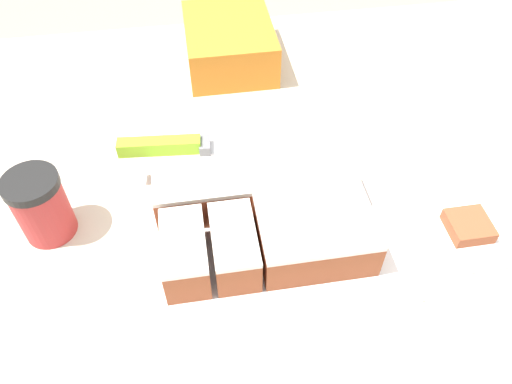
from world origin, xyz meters
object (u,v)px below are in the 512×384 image
at_px(knife, 181,146).
at_px(coffee_cup, 41,208).
at_px(storage_box, 229,43).
at_px(cake_board, 256,207).
at_px(brownie, 469,226).
at_px(cake, 258,190).

height_order(knife, coffee_cup, coffee_cup).
bearing_deg(storage_box, cake_board, -91.39).
xyz_separation_m(coffee_cup, storage_box, (0.31, 0.39, -0.01)).
height_order(brownie, storage_box, storage_box).
height_order(cake_board, knife, knife).
bearing_deg(storage_box, knife, -108.88).
bearing_deg(cake_board, knife, 144.83).
height_order(cake_board, brownie, brownie).
distance_m(cake, brownie, 0.31).
xyz_separation_m(knife, coffee_cup, (-0.20, -0.07, -0.03)).
bearing_deg(brownie, knife, 157.44).
distance_m(cake_board, coffee_cup, 0.31).
relative_size(cake_board, cake, 1.30).
distance_m(cake_board, storage_box, 0.40).
height_order(coffee_cup, brownie, coffee_cup).
distance_m(knife, storage_box, 0.34).
bearing_deg(coffee_cup, cake_board, -0.93).
bearing_deg(brownie, cake_board, 162.46).
bearing_deg(cake_board, brownie, -17.54).
bearing_deg(coffee_cup, knife, 18.37).
height_order(coffee_cup, storage_box, coffee_cup).
bearing_deg(knife, brownie, -17.56).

